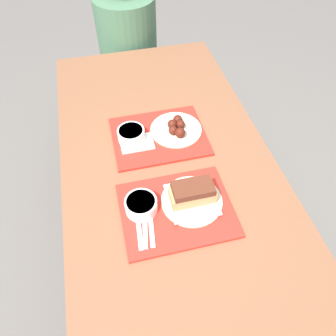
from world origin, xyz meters
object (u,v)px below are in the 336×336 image
at_px(tray_near, 176,210).
at_px(wings_plate_far, 176,128).
at_px(person_seated_across, 127,34).
at_px(bowl_coleslaw_far, 131,134).
at_px(brisket_sandwich_plate, 192,196).
at_px(tray_far, 159,136).
at_px(bowl_coleslaw_near, 141,205).

xyz_separation_m(tray_near, wings_plate_far, (0.10, 0.41, 0.02)).
relative_size(wings_plate_far, person_seated_across, 0.31).
bearing_deg(wings_plate_far, bowl_coleslaw_far, -178.65).
bearing_deg(brisket_sandwich_plate, tray_near, -162.88).
xyz_separation_m(tray_far, brisket_sandwich_plate, (0.04, -0.38, 0.04)).
bearing_deg(bowl_coleslaw_far, tray_near, -75.82).
bearing_deg(person_seated_across, brisket_sandwich_plate, -88.44).
distance_m(tray_near, bowl_coleslaw_far, 0.41).
distance_m(tray_far, bowl_coleslaw_near, 0.40).
bearing_deg(wings_plate_far, tray_far, -172.85).
bearing_deg(tray_far, tray_near, -93.00).
distance_m(tray_near, tray_far, 0.40).
height_order(brisket_sandwich_plate, bowl_coleslaw_far, brisket_sandwich_plate).
relative_size(tray_far, brisket_sandwich_plate, 1.78).
bearing_deg(tray_near, person_seated_across, 88.85).
bearing_deg(wings_plate_far, brisket_sandwich_plate, -95.90).
xyz_separation_m(bowl_coleslaw_near, brisket_sandwich_plate, (0.19, -0.01, 0.01)).
bearing_deg(brisket_sandwich_plate, wings_plate_far, 84.10).
bearing_deg(wings_plate_far, bowl_coleslaw_near, -121.46).
xyz_separation_m(tray_far, person_seated_across, (0.01, 0.97, -0.02)).
xyz_separation_m(tray_near, person_seated_across, (0.03, 1.37, -0.02)).
bearing_deg(bowl_coleslaw_far, person_seated_across, 82.40).
xyz_separation_m(brisket_sandwich_plate, bowl_coleslaw_far, (-0.17, 0.38, -0.01)).
xyz_separation_m(brisket_sandwich_plate, wings_plate_far, (0.04, 0.39, -0.02)).
bearing_deg(bowl_coleslaw_far, tray_far, -2.63).
bearing_deg(tray_far, brisket_sandwich_plate, -83.41).
bearing_deg(wings_plate_far, tray_near, -104.37).
height_order(brisket_sandwich_plate, person_seated_across, person_seated_across).
bearing_deg(brisket_sandwich_plate, tray_far, 96.59).
height_order(tray_near, tray_far, same).
xyz_separation_m(tray_near, bowl_coleslaw_near, (-0.13, 0.03, 0.04)).
height_order(tray_far, person_seated_across, person_seated_across).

